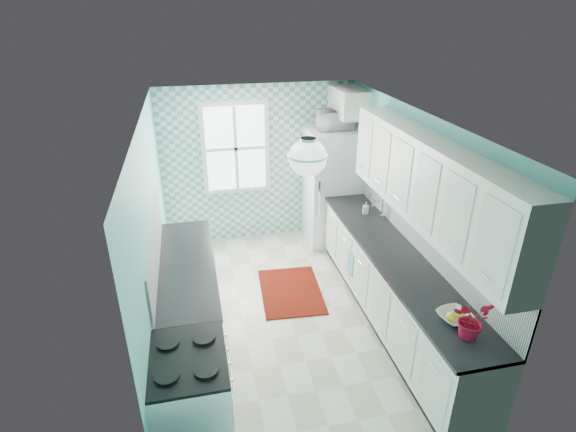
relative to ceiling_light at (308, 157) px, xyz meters
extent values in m
cube|color=silver|center=(0.00, 0.80, -2.33)|extent=(3.00, 4.40, 0.02)
cube|color=white|center=(0.00, 0.80, 0.19)|extent=(3.00, 4.40, 0.02)
cube|color=#62C6BC|center=(0.00, 3.01, -1.07)|extent=(3.00, 0.02, 2.50)
cube|color=#62C6BC|center=(0.00, -1.41, -1.07)|extent=(3.00, 0.02, 2.50)
cube|color=#62C6BC|center=(-1.51, 0.80, -1.07)|extent=(0.02, 4.40, 2.50)
cube|color=#62C6BC|center=(1.51, 0.80, -1.07)|extent=(0.02, 4.40, 2.50)
cube|color=#5DA5A2|center=(0.00, 2.99, -1.07)|extent=(3.00, 0.01, 2.50)
cube|color=white|center=(-0.35, 2.96, -0.77)|extent=(1.04, 0.05, 1.44)
cube|color=white|center=(-0.35, 2.95, -0.77)|extent=(0.90, 0.02, 1.30)
cube|color=white|center=(1.49, 0.40, -1.13)|extent=(0.02, 3.60, 0.51)
cube|color=white|center=(-1.49, 0.73, -1.13)|extent=(0.02, 2.15, 0.51)
cube|color=white|center=(1.33, 0.20, -0.42)|extent=(0.33, 3.20, 0.90)
cube|color=white|center=(1.30, 2.63, -0.07)|extent=(0.40, 0.74, 0.40)
cylinder|color=silver|center=(0.00, 0.00, 0.16)|extent=(0.14, 0.14, 0.04)
cylinder|color=silver|center=(0.00, 0.00, 0.09)|extent=(0.02, 0.02, 0.12)
sphere|color=white|center=(0.00, 0.00, 0.00)|extent=(0.34, 0.34, 0.34)
cube|color=white|center=(1.20, 0.40, -1.87)|extent=(0.60, 3.60, 0.90)
cube|color=black|center=(1.19, 0.40, -1.40)|extent=(0.63, 3.60, 0.04)
cube|color=white|center=(-1.20, 0.73, -1.87)|extent=(0.60, 2.15, 0.90)
cube|color=black|center=(-1.19, 0.73, -1.40)|extent=(0.63, 2.15, 0.04)
cube|color=white|center=(1.11, 2.61, -1.40)|extent=(0.81, 0.76, 1.86)
cube|color=silver|center=(1.11, 2.22, -0.97)|extent=(0.79, 0.01, 0.02)
cube|color=silver|center=(0.78, 2.21, -0.75)|extent=(0.03, 0.03, 0.30)
cube|color=silver|center=(0.78, 2.21, -1.40)|extent=(0.03, 0.03, 0.54)
cube|color=white|center=(-1.20, -0.82, -1.83)|extent=(0.64, 0.81, 0.96)
cube|color=black|center=(-1.20, -0.82, -1.35)|extent=(0.64, 0.81, 0.03)
cube|color=black|center=(-0.88, -0.82, -1.77)|extent=(0.01, 0.53, 0.32)
cube|color=silver|center=(1.20, 1.34, -1.40)|extent=(0.57, 0.48, 0.12)
cylinder|color=silver|center=(1.40, 1.34, -1.20)|extent=(0.02, 0.02, 0.30)
torus|color=silver|center=(1.32, 1.34, -1.01)|extent=(0.16, 0.02, 0.16)
cube|color=#65090D|center=(0.13, 1.26, -2.32)|extent=(0.88, 1.20, 0.02)
cube|color=#599C89|center=(0.89, 1.04, -1.84)|extent=(0.04, 0.21, 0.32)
imported|color=white|center=(1.20, -0.81, -1.35)|extent=(0.35, 0.35, 0.07)
imported|color=#B53726|center=(1.20, -1.02, -1.21)|extent=(0.39, 0.37, 0.35)
imported|color=#AABFC5|center=(1.25, 1.53, -1.30)|extent=(0.10, 0.10, 0.17)
imported|color=silver|center=(1.11, 2.61, -0.33)|extent=(0.52, 0.35, 0.29)
camera|label=1|loc=(-1.00, -3.70, 1.25)|focal=28.00mm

